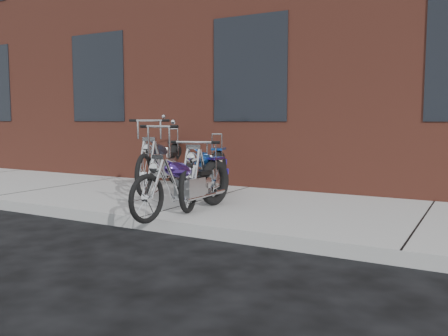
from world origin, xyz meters
The scene contains 6 objects.
ground centered at (0.00, 0.00, 0.00)m, with size 120.00×120.00×0.00m, color black.
sidewalk centered at (0.00, 1.50, 0.07)m, with size 22.00×3.00×0.15m, color #A5A5A5.
building_brick centered at (0.00, 8.00, 4.00)m, with size 22.00×10.00×8.00m, color brown.
chopper_purple centered at (0.34, 0.52, 0.51)m, with size 0.48×1.99×1.11m.
chopper_blue centered at (0.15, 1.32, 0.55)m, with size 0.77×2.15×0.96m.
chopper_third centered at (-1.19, 2.08, 0.57)m, with size 0.89×2.25×1.19m.
Camera 1 is at (3.64, -4.41, 1.32)m, focal length 38.00 mm.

